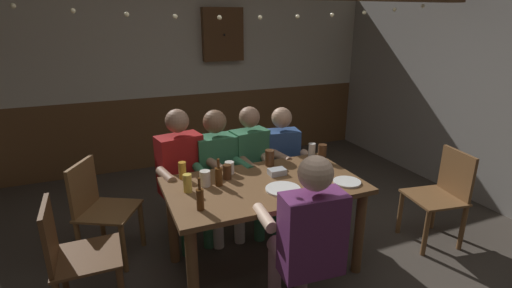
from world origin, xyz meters
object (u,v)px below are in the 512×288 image
Objects in this scene: person_1 at (219,168)px; pint_glass_1 at (322,153)px; dining_table at (264,197)px; table_candle at (202,176)px; chair_empty_near_right at (74,256)px; bottle_1 at (219,176)px; pint_glass_3 at (205,178)px; plate_0 at (283,189)px; chair_empty_near_left at (442,194)px; chair_empty_far_end at (99,208)px; pint_glass_4 at (227,172)px; plate_1 at (347,182)px; person_4 at (307,235)px; pint_glass_2 at (182,170)px; pint_glass_0 at (309,188)px; condiment_caddy at (277,172)px; person_2 at (254,164)px; person_0 at (183,171)px; bottle_0 at (200,199)px; pint_glass_7 at (312,150)px; pint_glass_6 at (229,168)px; wall_dart_cabinet at (223,35)px; pint_glass_8 at (270,158)px; person_3 at (283,161)px.

person_1 reaches higher than pint_glass_1.
dining_table is 0.69m from person_1.
table_candle is (-0.27, -0.44, 0.14)m from person_1.
table_candle is at bearing 103.24° from chair_empty_near_right.
pint_glass_1 is at bearing 7.61° from bottle_1.
pint_glass_3 reaches higher than table_candle.
chair_empty_near_left is at bearing -3.30° from plate_0.
pint_glass_4 is (0.99, -0.48, 0.35)m from chair_empty_far_end.
plate_1 is at bearing -27.45° from pint_glass_4.
person_1 is 0.97× the size of person_4.
table_candle is at bearing -39.65° from pint_glass_2.
chair_empty_near_left is at bearing 2.46° from pint_glass_0.
condiment_caddy is 0.99× the size of pint_glass_2.
pint_glass_2 is (-1.25, 0.10, -0.01)m from pint_glass_1.
pint_glass_3 is at bearing 97.73° from chair_empty_near_right.
pint_glass_4 is (-0.24, 0.19, 0.18)m from dining_table.
table_candle is at bearing 26.57° from person_2.
dining_table is at bearing -38.62° from pint_glass_4.
person_0 is 1.03× the size of person_1.
bottle_0 is (0.84, -0.23, 0.38)m from chair_empty_near_right.
chair_empty_near_right is at bearing 159.02° from person_4.
plate_0 is 2.24× the size of pint_glass_4.
person_0 is at bearing 165.40° from pint_glass_7.
pint_glass_1 is at bearing 57.77° from person_4.
pint_glass_7 is (1.23, 0.61, -0.02)m from bottle_0.
chair_empty_near_right reaches higher than table_candle.
chair_empty_far_end is 4.05× the size of plate_1.
pint_glass_3 is at bearing 69.65° from bottle_0.
pint_glass_7 reaches higher than pint_glass_4.
plate_0 is (0.08, 0.50, 0.09)m from person_4.
chair_empty_near_right is at bearing 14.37° from person_2.
person_0 is 10.18× the size of pint_glass_3.
pint_glass_6 is (0.15, 0.19, -0.03)m from bottle_1.
bottle_0 is 0.33× the size of wall_dart_cabinet.
pint_glass_3 is at bearing -163.08° from pint_glass_4.
person_2 reaches higher than chair_empty_near_left.
person_1 is 0.88m from plate_0.
table_candle is 0.65m from pint_glass_8.
pint_glass_6 is (0.38, -0.05, -0.02)m from pint_glass_2.
person_4 reaches higher than dining_table.
person_1 reaches higher than table_candle.
bottle_0 is 1.95× the size of pint_glass_4.
person_3 is 1.49m from chair_empty_near_left.
plate_1 is 0.96m from pint_glass_4.
pint_glass_0 is (0.71, -1.00, 0.14)m from person_0.
person_0 is 0.88m from condiment_caddy.
plate_0 is (1.32, -0.84, 0.30)m from chair_empty_far_end.
chair_empty_far_end is 6.21× the size of pint_glass_8.
plate_1 is at bearing 39.40° from person_4.
person_0 is at bearing 128.79° from pint_glass_6.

